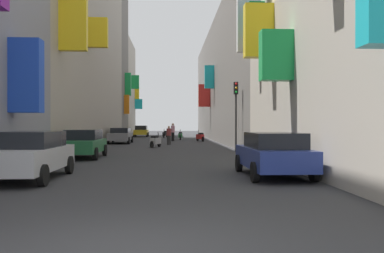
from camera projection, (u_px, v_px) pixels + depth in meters
name	position (u px, v px, depth m)	size (l,w,h in m)	color
ground_plane	(164.00, 144.00, 35.09)	(140.00, 140.00, 0.00)	#2D2D30
building_left_mid_a	(63.00, 34.00, 32.63)	(7.39, 27.63, 17.86)	#9E9384
building_left_mid_b	(101.00, 65.00, 50.07)	(6.73, 7.29, 17.98)	slate
building_left_mid_c	(112.00, 89.00, 59.17)	(7.17, 10.88, 13.58)	#B2A899
building_right_mid_a	(342.00, 6.00, 17.46)	(7.36, 10.32, 13.49)	#B2A899
building_right_mid_b	(239.00, 83.00, 44.03)	(7.31, 42.87, 12.41)	slate
parked_car_green	(83.00, 143.00, 20.35)	(1.87, 4.03, 1.41)	#236638
parked_car_blue	(273.00, 153.00, 13.11)	(1.92, 4.18, 1.41)	navy
parked_car_grey	(121.00, 135.00, 36.20)	(1.92, 4.46, 1.36)	slate
parked_car_silver	(30.00, 154.00, 12.41)	(1.89, 4.32, 1.46)	#B7B7BC
parked_car_yellow	(141.00, 131.00, 55.80)	(1.93, 4.42, 1.51)	gold
scooter_black	(165.00, 134.00, 52.45)	(0.75, 1.79, 1.13)	black
scooter_green	(180.00, 135.00, 44.57)	(0.49, 1.78, 1.13)	#287F3D
scooter_red	(200.00, 137.00, 40.35)	(0.77, 1.89, 1.13)	red
scooter_silver	(156.00, 141.00, 29.87)	(0.81, 1.76, 1.13)	#ADADB2
pedestrian_crossing	(169.00, 136.00, 33.41)	(0.47, 0.47, 1.54)	#2C2C2C
pedestrian_near_left	(173.00, 132.00, 41.24)	(0.48, 0.48, 1.80)	black
traffic_light_near_corner	(236.00, 104.00, 24.87)	(0.26, 0.34, 4.27)	#2D2D2D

